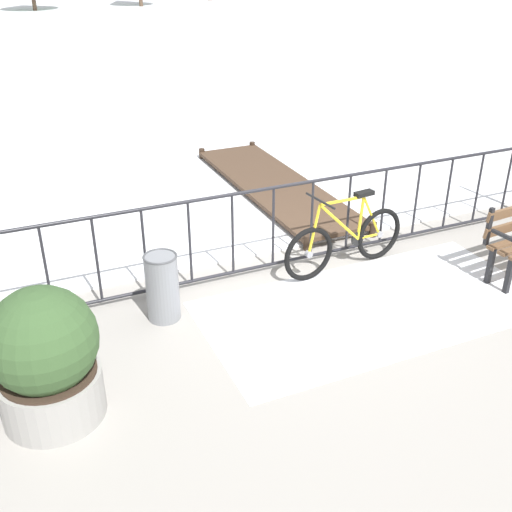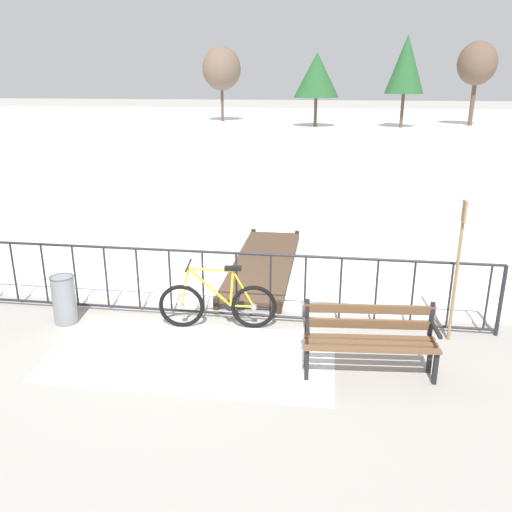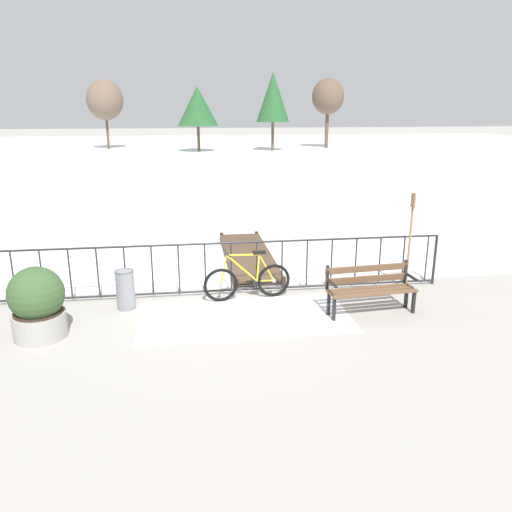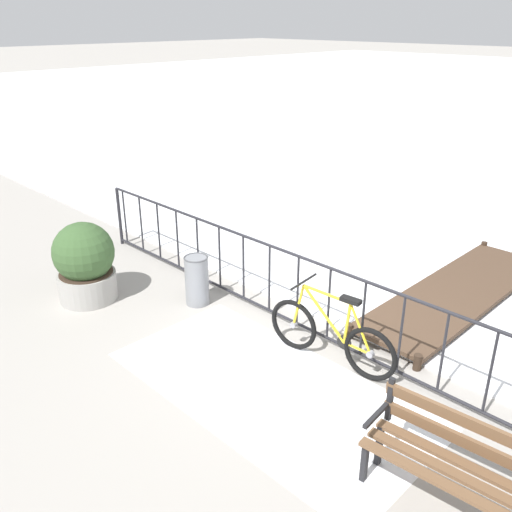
{
  "view_description": "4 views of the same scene",
  "coord_description": "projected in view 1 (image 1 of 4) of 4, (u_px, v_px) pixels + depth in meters",
  "views": [
    {
      "loc": [
        -3.07,
        -5.79,
        3.51
      ],
      "look_at": [
        -0.81,
        -0.76,
        0.66
      ],
      "focal_mm": 42.8,
      "sensor_mm": 36.0,
      "label": 1
    },
    {
      "loc": [
        2.1,
        -7.24,
        3.49
      ],
      "look_at": [
        1.02,
        0.24,
        0.94
      ],
      "focal_mm": 37.41,
      "sensor_mm": 36.0,
      "label": 2
    },
    {
      "loc": [
        -0.58,
        -9.45,
        3.59
      ],
      "look_at": [
        0.66,
        -0.65,
        0.96
      ],
      "focal_mm": 35.55,
      "sensor_mm": 36.0,
      "label": 3
    },
    {
      "loc": [
        3.86,
        -4.87,
        3.82
      ],
      "look_at": [
        -0.81,
        -0.21,
        0.95
      ],
      "focal_mm": 38.57,
      "sensor_mm": 36.0,
      "label": 4
    }
  ],
  "objects": [
    {
      "name": "bicycle_near_railing",
      "position": [
        345.0,
        241.0,
        7.19
      ],
      "size": [
        1.71,
        0.52,
        0.97
      ],
      "color": "black",
      "rests_on": "ground"
    },
    {
      "name": "trash_bin",
      "position": [
        162.0,
        287.0,
        6.23
      ],
      "size": [
        0.35,
        0.35,
        0.73
      ],
      "color": "gray",
      "rests_on": "ground"
    },
    {
      "name": "ground_plane",
      "position": [
        291.0,
        266.0,
        7.42
      ],
      "size": [
        160.0,
        160.0,
        0.0
      ],
      "primitive_type": "plane",
      "color": "#9E9991"
    },
    {
      "name": "frozen_pond",
      "position": [
        32.0,
        20.0,
        30.43
      ],
      "size": [
        80.0,
        56.0,
        0.03
      ],
      "primitive_type": "cube",
      "color": "white",
      "rests_on": "ground"
    },
    {
      "name": "snow_patch",
      "position": [
        373.0,
        306.0,
        6.59
      ],
      "size": [
        3.72,
        1.83,
        0.01
      ],
      "primitive_type": "cube",
      "color": "white",
      "rests_on": "ground"
    },
    {
      "name": "planter_with_shrub",
      "position": [
        46.0,
        357.0,
        4.84
      ],
      "size": [
        0.88,
        0.88,
        1.18
      ],
      "color": "#9E9B96",
      "rests_on": "ground"
    },
    {
      "name": "railing_fence",
      "position": [
        293.0,
        224.0,
        7.16
      ],
      "size": [
        9.06,
        0.06,
        1.07
      ],
      "color": "#232328",
      "rests_on": "ground"
    },
    {
      "name": "wooden_dock",
      "position": [
        275.0,
        185.0,
        9.54
      ],
      "size": [
        1.1,
        4.07,
        0.2
      ],
      "color": "#4C3828",
      "rests_on": "ground"
    }
  ]
}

